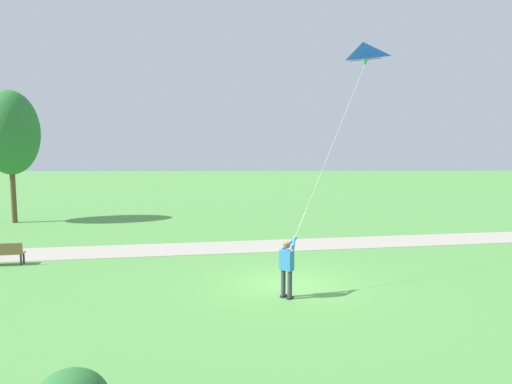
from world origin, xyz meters
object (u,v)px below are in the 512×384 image
at_px(flying_kite, 363,55).
at_px(park_bench_near_walkway, 2,252).
at_px(tree_behind_path, 10,133).
at_px(person_kite_flyer, 287,264).

bearing_deg(flying_kite, park_bench_near_walkway, 88.16).
distance_m(flying_kite, tree_behind_path, 20.44).
height_order(person_kite_flyer, tree_behind_path, tree_behind_path).
relative_size(flying_kite, tree_behind_path, 0.84).
bearing_deg(tree_behind_path, park_bench_near_walkway, -155.64).
distance_m(person_kite_flyer, park_bench_near_walkway, 11.15).
bearing_deg(park_bench_near_walkway, person_kite_flyer, -109.88).
xyz_separation_m(person_kite_flyer, tree_behind_path, (13.30, 14.78, 4.11)).
height_order(park_bench_near_walkway, tree_behind_path, tree_behind_path).
xyz_separation_m(park_bench_near_walkway, tree_behind_path, (9.52, 4.31, 4.65)).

